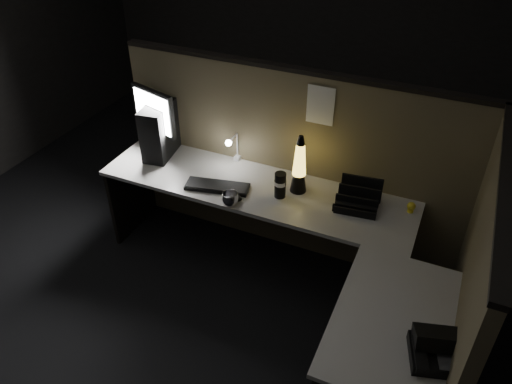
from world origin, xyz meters
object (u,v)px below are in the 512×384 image
at_px(desk_phone, 438,348).
at_px(keyboard, 217,187).
at_px(lava_lamp, 299,169).
at_px(pc_tower, 161,129).
at_px(monitor, 154,116).

bearing_deg(desk_phone, keyboard, 137.09).
distance_m(lava_lamp, desk_phone, 1.51).
relative_size(pc_tower, desk_phone, 1.34).
relative_size(keyboard, desk_phone, 1.46).
xyz_separation_m(monitor, keyboard, (0.64, -0.23, -0.32)).
distance_m(pc_tower, monitor, 0.13).
bearing_deg(keyboard, pc_tower, 144.94).
relative_size(pc_tower, lava_lamp, 0.95).
bearing_deg(desk_phone, pc_tower, 138.22).
height_order(monitor, desk_phone, monitor).
distance_m(keyboard, lava_lamp, 0.60).
height_order(monitor, keyboard, monitor).
bearing_deg(keyboard, lava_lamp, 8.80).
distance_m(pc_tower, lava_lamp, 1.16).
xyz_separation_m(keyboard, lava_lamp, (0.54, 0.21, 0.17)).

